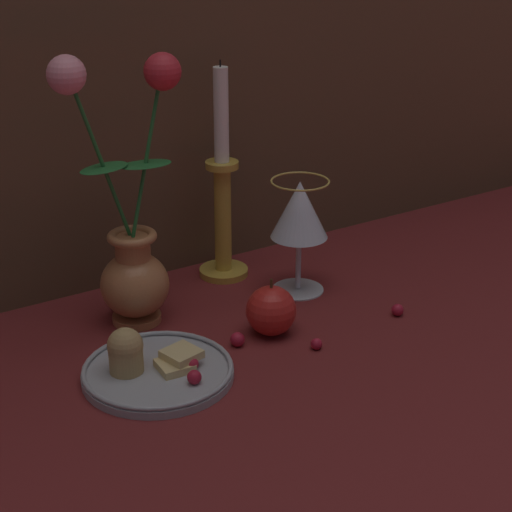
% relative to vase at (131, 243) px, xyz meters
% --- Properties ---
extents(ground_plane, '(2.40, 2.40, 0.00)m').
position_rel_vase_xyz_m(ground_plane, '(0.12, -0.10, -0.12)').
color(ground_plane, maroon).
rests_on(ground_plane, ground).
extents(vase, '(0.17, 0.09, 0.37)m').
position_rel_vase_xyz_m(vase, '(0.00, 0.00, 0.00)').
color(vase, '#B77042').
rests_on(vase, ground_plane).
extents(plate_with_pastries, '(0.18, 0.18, 0.07)m').
position_rel_vase_xyz_m(plate_with_pastries, '(-0.05, -0.15, -0.10)').
color(plate_with_pastries, '#A3A3A8').
rests_on(plate_with_pastries, ground_plane).
extents(wine_glass, '(0.08, 0.08, 0.17)m').
position_rel_vase_xyz_m(wine_glass, '(0.24, -0.04, 0.00)').
color(wine_glass, silver).
rests_on(wine_glass, ground_plane).
extents(candlestick, '(0.07, 0.07, 0.33)m').
position_rel_vase_xyz_m(candlestick, '(0.18, 0.07, 0.00)').
color(candlestick, gold).
rests_on(candlestick, ground_plane).
extents(apple_beside_vase, '(0.07, 0.07, 0.08)m').
position_rel_vase_xyz_m(apple_beside_vase, '(0.14, -0.13, -0.08)').
color(apple_beside_vase, red).
rests_on(apple_beside_vase, ground_plane).
extents(berry_near_plate, '(0.02, 0.02, 0.02)m').
position_rel_vase_xyz_m(berry_near_plate, '(0.31, -0.18, -0.11)').
color(berry_near_plate, '#AD192D').
rests_on(berry_near_plate, ground_plane).
extents(berry_front_center, '(0.02, 0.02, 0.02)m').
position_rel_vase_xyz_m(berry_front_center, '(0.08, -0.13, -0.11)').
color(berry_front_center, '#AD192D').
rests_on(berry_front_center, ground_plane).
extents(berry_by_glass_stem, '(0.02, 0.02, 0.02)m').
position_rel_vase_xyz_m(berry_by_glass_stem, '(0.16, -0.20, -0.11)').
color(berry_by_glass_stem, '#AD192D').
rests_on(berry_by_glass_stem, ground_plane).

